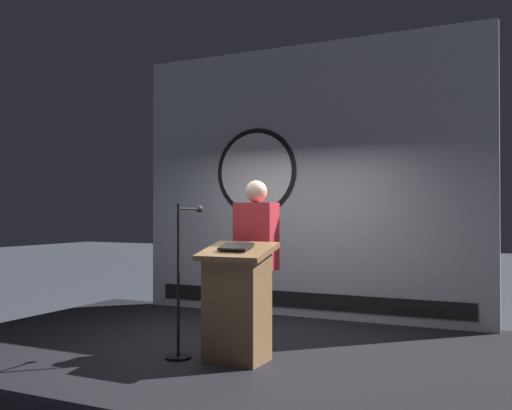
# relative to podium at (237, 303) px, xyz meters

# --- Properties ---
(ground_plane) EXTENTS (40.00, 40.00, 0.00)m
(ground_plane) POSITION_rel_podium_xyz_m (-0.24, 0.50, -0.82)
(ground_plane) COLOR #383D47
(stage_platform) EXTENTS (6.40, 4.00, 0.30)m
(stage_platform) POSITION_rel_podium_xyz_m (-0.24, 0.50, -0.67)
(stage_platform) COLOR black
(stage_platform) RESTS_ON ground
(banner_display) EXTENTS (4.69, 0.12, 3.53)m
(banner_display) POSITION_rel_podium_xyz_m (-0.26, 2.35, 1.23)
(banner_display) COLOR #B2B7C1
(banner_display) RESTS_ON stage_platform
(podium) EXTENTS (0.64, 0.50, 1.08)m
(podium) POSITION_rel_podium_xyz_m (0.00, 0.00, 0.00)
(podium) COLOR olive
(podium) RESTS_ON stage_platform
(speaker_person) EXTENTS (0.40, 0.26, 1.67)m
(speaker_person) POSITION_rel_podium_xyz_m (-0.04, 0.48, 0.33)
(speaker_person) COLOR black
(speaker_person) RESTS_ON stage_platform
(microphone_stand) EXTENTS (0.24, 0.53, 1.43)m
(microphone_stand) POSITION_rel_podium_xyz_m (-0.53, -0.10, -0.02)
(microphone_stand) COLOR black
(microphone_stand) RESTS_ON stage_platform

